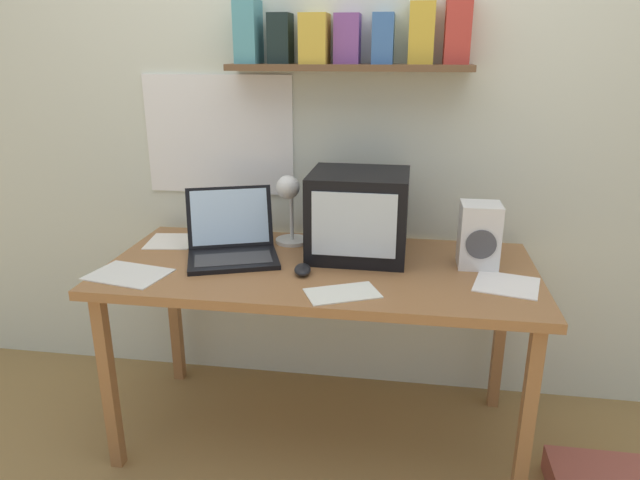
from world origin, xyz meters
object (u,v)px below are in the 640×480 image
crt_monitor (359,214)px  loose_paper_near_monitor (128,274)px  desk_lamp (289,202)px  printed_handout (342,293)px  laptop (232,240)px  juice_glass (215,225)px  open_notebook (171,241)px  space_heater (479,235)px  corner_desk (320,280)px  loose_paper_near_laptop (507,285)px  computer_mouse (303,270)px

crt_monitor → loose_paper_near_monitor: (-0.80, -0.34, -0.16)m
crt_monitor → loose_paper_near_monitor: crt_monitor is taller
desk_lamp → printed_handout: bearing=-57.6°
laptop → juice_glass: bearing=103.8°
laptop → printed_handout: size_ratio=1.55×
crt_monitor → open_notebook: 0.81m
open_notebook → crt_monitor: bearing=-2.6°
laptop → desk_lamp: (0.20, 0.16, 0.12)m
juice_glass → space_heater: (1.09, -0.18, 0.07)m
desk_lamp → corner_desk: bearing=-50.8°
open_notebook → loose_paper_near_monitor: same height
crt_monitor → loose_paper_near_laptop: 0.61m
loose_paper_near_laptop → loose_paper_near_monitor: same height
laptop → printed_handout: 0.57m
space_heater → loose_paper_near_laptop: 0.23m
loose_paper_near_laptop → printed_handout: same height
computer_mouse → printed_handout: 0.23m
juice_glass → open_notebook: (-0.17, -0.09, -0.05)m
laptop → loose_paper_near_laptop: laptop is taller
corner_desk → loose_paper_near_laptop: size_ratio=6.33×
laptop → computer_mouse: bearing=-45.0°
laptop → open_notebook: (-0.31, 0.13, -0.06)m
juice_glass → loose_paper_near_laptop: (1.17, -0.36, -0.05)m
desk_lamp → open_notebook: desk_lamp is taller
desk_lamp → printed_handout: desk_lamp is taller
loose_paper_near_monitor → computer_mouse: bearing=9.8°
corner_desk → desk_lamp: 0.36m
space_heater → computer_mouse: bearing=-164.4°
corner_desk → laptop: (-0.36, 0.05, 0.13)m
loose_paper_near_laptop → computer_mouse: bearing=-179.6°
corner_desk → crt_monitor: crt_monitor is taller
space_heater → open_notebook: size_ratio=1.04×
crt_monitor → loose_paper_near_laptop: size_ratio=1.49×
desk_lamp → computer_mouse: 0.37m
space_heater → loose_paper_near_monitor: (-1.26, -0.29, -0.12)m
open_notebook → desk_lamp: bearing=3.4°
desk_lamp → computer_mouse: bearing=-68.6°
corner_desk → loose_paper_near_monitor: 0.70m
crt_monitor → juice_glass: crt_monitor is taller
laptop → loose_paper_near_laptop: (1.03, -0.14, -0.06)m
juice_glass → open_notebook: bearing=-151.7°
corner_desk → laptop: 0.38m
crt_monitor → laptop: (-0.49, -0.09, -0.10)m
crt_monitor → computer_mouse: (-0.18, -0.24, -0.15)m
laptop → computer_mouse: laptop is taller
computer_mouse → desk_lamp: bearing=109.9°
desk_lamp → loose_paper_near_monitor: bearing=-139.8°
juice_glass → desk_lamp: bearing=-9.8°
computer_mouse → loose_paper_near_monitor: (-0.62, -0.11, -0.01)m
desk_lamp → open_notebook: (-0.51, -0.03, -0.19)m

